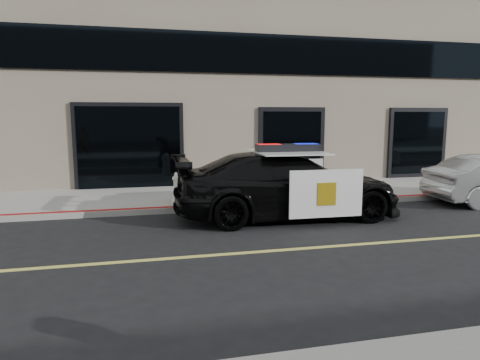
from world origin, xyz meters
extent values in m
plane|color=black|center=(0.00, 0.00, 0.00)|extent=(120.00, 120.00, 0.00)
cube|color=gray|center=(0.00, 5.25, 0.07)|extent=(60.00, 3.50, 0.15)
cube|color=#756856|center=(0.00, 10.50, 6.00)|extent=(60.00, 7.00, 12.00)
imported|color=black|center=(2.77, 2.45, 0.80)|extent=(2.50, 5.59, 1.59)
cube|color=white|center=(3.27, 1.30, 0.77)|extent=(1.70, 0.08, 1.06)
cube|color=white|center=(3.32, 3.58, 0.77)|extent=(1.70, 0.08, 1.06)
cube|color=white|center=(2.77, 2.45, 1.60)|extent=(1.64, 1.95, 0.03)
cube|color=gold|center=(3.27, 1.27, 0.77)|extent=(0.42, 0.02, 0.50)
cube|color=black|center=(2.77, 2.45, 1.70)|extent=(1.53, 0.44, 0.19)
cube|color=red|center=(2.30, 2.47, 1.71)|extent=(0.54, 0.36, 0.17)
cube|color=#0C19CC|center=(3.23, 2.44, 1.71)|extent=(0.54, 0.36, 0.17)
cylinder|color=silver|center=(0.30, 4.10, 0.19)|extent=(0.40, 0.40, 0.09)
cylinder|color=silver|center=(0.30, 4.10, 0.51)|extent=(0.29, 0.29, 0.55)
cylinder|color=silver|center=(0.30, 4.10, 0.81)|extent=(0.34, 0.34, 0.07)
sphere|color=silver|center=(0.30, 4.10, 0.88)|extent=(0.25, 0.25, 0.25)
cylinder|color=silver|center=(0.30, 4.10, 0.99)|extent=(0.08, 0.08, 0.08)
cylinder|color=silver|center=(0.30, 4.29, 0.59)|extent=(0.14, 0.13, 0.14)
cylinder|color=silver|center=(0.30, 3.91, 0.59)|extent=(0.14, 0.13, 0.14)
cylinder|color=silver|center=(0.30, 3.88, 0.51)|extent=(0.19, 0.15, 0.19)
camera|label=1|loc=(-0.67, -7.23, 2.46)|focal=32.00mm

